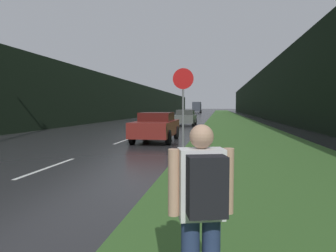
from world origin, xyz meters
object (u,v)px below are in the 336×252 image
object	(u,v)px
hitchhiker_with_backpack	(202,207)
car_passing_far	(185,118)
delivery_truck	(197,107)
stop_sign	(183,102)
car_passing_near	(156,126)

from	to	relation	value
hitchhiker_with_backpack	car_passing_far	size ratio (longest dim) A/B	0.36
delivery_truck	hitchhiker_with_backpack	bearing A→B (deg)	-85.90
stop_sign	car_passing_far	distance (m)	18.23
hitchhiker_with_backpack	car_passing_far	world-z (taller)	hitchhiker_with_backpack
car_passing_near	car_passing_far	size ratio (longest dim) A/B	0.98
stop_sign	car_passing_far	world-z (taller)	stop_sign
car_passing_far	delivery_truck	bearing A→B (deg)	-86.93
delivery_truck	car_passing_far	bearing A→B (deg)	-86.93
stop_sign	car_passing_near	world-z (taller)	stop_sign
car_passing_near	stop_sign	bearing A→B (deg)	112.93
car_passing_near	car_passing_far	distance (m)	13.57
hitchhiker_with_backpack	stop_sign	bearing A→B (deg)	82.06
stop_sign	delivery_truck	size ratio (longest dim) A/B	0.39
stop_sign	hitchhiker_with_backpack	world-z (taller)	stop_sign
stop_sign	delivery_truck	world-z (taller)	delivery_truck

